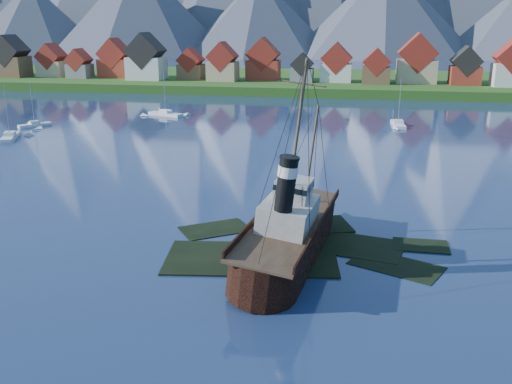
% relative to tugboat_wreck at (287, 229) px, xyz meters
% --- Properties ---
extents(ground, '(1400.00, 1400.00, 0.00)m').
position_rel_tugboat_wreck_xyz_m(ground, '(-0.51, -0.24, -2.80)').
color(ground, navy).
rests_on(ground, ground).
extents(shoal, '(31.71, 21.24, 1.14)m').
position_rel_tugboat_wreck_xyz_m(shoal, '(1.26, 1.91, -3.15)').
color(shoal, black).
rests_on(shoal, ground).
extents(shore_bank, '(600.00, 80.00, 3.20)m').
position_rel_tugboat_wreck_xyz_m(shore_bank, '(-0.51, 169.76, -2.80)').
color(shore_bank, '#193F12').
rests_on(shore_bank, ground).
extents(seawall, '(600.00, 2.50, 2.00)m').
position_rel_tugboat_wreck_xyz_m(seawall, '(-0.51, 131.76, -2.80)').
color(seawall, '#3F3D38').
rests_on(seawall, ground).
extents(town, '(250.96, 16.69, 17.30)m').
position_rel_tugboat_wreck_xyz_m(town, '(-33.63, 151.94, 6.18)').
color(town, maroon).
rests_on(town, ground).
extents(tugboat_wreck, '(6.51, 28.05, 22.23)m').
position_rel_tugboat_wreck_xyz_m(tugboat_wreck, '(0.00, 0.00, 0.00)').
color(tugboat_wreck, black).
rests_on(tugboat_wreck, ground).
extents(sailboat_a, '(5.91, 10.00, 11.95)m').
position_rel_tugboat_wreck_xyz_m(sailboat_a, '(-66.51, 51.60, -2.54)').
color(sailboat_a, silver).
rests_on(sailboat_a, ground).
extents(sailboat_b, '(6.22, 7.03, 10.92)m').
position_rel_tugboat_wreck_xyz_m(sailboat_b, '(-69.27, 65.79, -2.55)').
color(sailboat_b, silver).
rests_on(sailboat_b, ground).
extents(sailboat_c, '(10.25, 5.86, 12.91)m').
position_rel_tugboat_wreck_xyz_m(sailboat_c, '(-43.91, 86.81, -2.51)').
color(sailboat_c, silver).
rests_on(sailboat_c, ground).
extents(sailboat_e, '(3.31, 10.24, 11.69)m').
position_rel_tugboat_wreck_xyz_m(sailboat_e, '(15.97, 82.39, -2.55)').
color(sailboat_e, silver).
rests_on(sailboat_e, ground).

